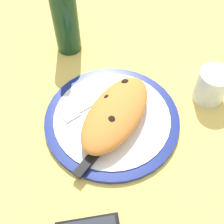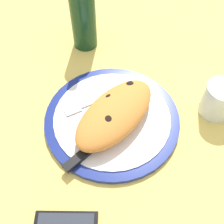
{
  "view_description": "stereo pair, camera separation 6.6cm",
  "coord_description": "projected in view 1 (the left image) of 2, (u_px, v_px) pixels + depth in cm",
  "views": [
    {
      "loc": [
        26.82,
        27.47,
        57.69
      ],
      "look_at": [
        0.0,
        0.0,
        3.55
      ],
      "focal_mm": 45.37,
      "sensor_mm": 36.0,
      "label": 1
    },
    {
      "loc": [
        21.7,
        31.68,
        57.69
      ],
      "look_at": [
        0.0,
        0.0,
        3.55
      ],
      "focal_mm": 45.37,
      "sensor_mm": 36.0,
      "label": 2
    }
  ],
  "objects": [
    {
      "name": "plate",
      "position": [
        112.0,
        119.0,
        0.69
      ],
      "size": [
        32.66,
        32.66,
        1.55
      ],
      "color": "navy",
      "rests_on": "ground_plane"
    },
    {
      "name": "knife",
      "position": [
        100.0,
        148.0,
        0.62
      ],
      "size": [
        23.03,
        5.61,
        1.2
      ],
      "color": "silver",
      "rests_on": "plate"
    },
    {
      "name": "water_glass",
      "position": [
        211.0,
        87.0,
        0.7
      ],
      "size": [
        7.89,
        7.89,
        8.72
      ],
      "color": "silver",
      "rests_on": "ground_plane"
    },
    {
      "name": "ground_plane",
      "position": [
        112.0,
        124.0,
        0.7
      ],
      "size": [
        150.0,
        150.0,
        3.0
      ],
      "primitive_type": "cube",
      "color": "#EACC60"
    },
    {
      "name": "calzone",
      "position": [
        115.0,
        114.0,
        0.65
      ],
      "size": [
        26.32,
        18.11,
        5.65
      ],
      "color": "orange",
      "rests_on": "plate"
    },
    {
      "name": "fork",
      "position": [
        89.0,
        106.0,
        0.7
      ],
      "size": [
        17.63,
        3.7,
        0.4
      ],
      "color": "silver",
      "rests_on": "plate"
    },
    {
      "name": "wine_bottle",
      "position": [
        65.0,
        17.0,
        0.76
      ],
      "size": [
        7.05,
        7.05,
        27.82
      ],
      "color": "#14381E",
      "rests_on": "ground_plane"
    }
  ]
}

